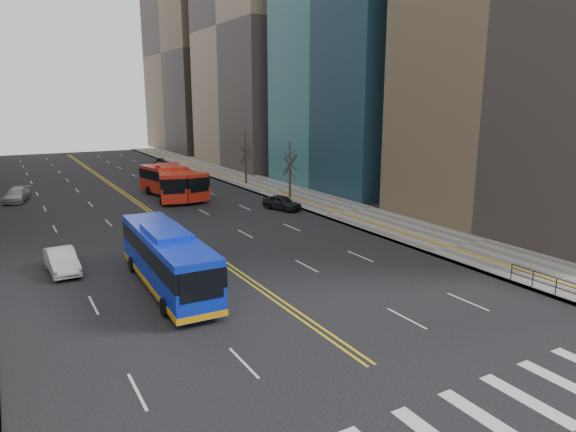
# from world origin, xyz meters

# --- Properties ---
(ground) EXTENTS (220.00, 220.00, 0.00)m
(ground) POSITION_xyz_m (0.00, 0.00, 0.00)
(ground) COLOR black
(sidewalk_right) EXTENTS (7.00, 130.00, 0.15)m
(sidewalk_right) POSITION_xyz_m (17.50, 45.00, 0.07)
(sidewalk_right) COLOR slate
(sidewalk_right) RESTS_ON ground
(crosswalk) EXTENTS (26.70, 4.00, 0.01)m
(crosswalk) POSITION_xyz_m (0.00, 0.00, 0.01)
(crosswalk) COLOR silver
(crosswalk) RESTS_ON ground
(centerline) EXTENTS (0.55, 100.00, 0.01)m
(centerline) POSITION_xyz_m (0.00, 55.00, 0.01)
(centerline) COLOR gold
(centerline) RESTS_ON ground
(office_towers) EXTENTS (83.00, 134.00, 58.00)m
(office_towers) POSITION_xyz_m (0.12, 68.51, 23.92)
(office_towers) COLOR #959597
(office_towers) RESTS_ON ground
(pedestrian_railing) EXTENTS (0.06, 6.06, 1.02)m
(pedestrian_railing) POSITION_xyz_m (14.30, 6.00, 0.82)
(pedestrian_railing) COLOR black
(pedestrian_railing) RESTS_ON sidewalk_right
(street_trees) EXTENTS (35.20, 47.20, 7.60)m
(street_trees) POSITION_xyz_m (-7.18, 34.55, 4.87)
(street_trees) COLOR #2C241B
(street_trees) RESTS_ON ground
(blue_bus) EXTENTS (3.20, 12.88, 3.71)m
(blue_bus) POSITION_xyz_m (-4.81, 18.61, 1.95)
(blue_bus) COLOR #0D2ACC
(blue_bus) RESTS_ON ground
(red_bus_near) EXTENTS (4.99, 12.00, 3.70)m
(red_bus_near) POSITION_xyz_m (4.45, 47.35, 2.05)
(red_bus_near) COLOR red
(red_bus_near) RESTS_ON ground
(red_bus_far) EXTENTS (5.45, 12.19, 3.75)m
(red_bus_far) POSITION_xyz_m (4.22, 47.50, 2.08)
(red_bus_far) COLOR red
(red_bus_far) RESTS_ON ground
(car_white) EXTENTS (1.91, 4.86, 1.57)m
(car_white) POSITION_xyz_m (-10.11, 24.92, 0.79)
(car_white) COLOR silver
(car_white) RESTS_ON ground
(car_dark_mid) EXTENTS (3.12, 4.82, 1.53)m
(car_dark_mid) POSITION_xyz_m (12.22, 35.10, 0.76)
(car_dark_mid) COLOR black
(car_dark_mid) RESTS_ON ground
(car_silver) EXTENTS (3.47, 5.51, 1.49)m
(car_silver) POSITION_xyz_m (-11.62, 53.68, 0.74)
(car_silver) COLOR #9D9DA2
(car_silver) RESTS_ON ground
(car_dark_far) EXTENTS (2.56, 4.33, 1.13)m
(car_dark_far) POSITION_xyz_m (11.86, 79.05, 0.56)
(car_dark_far) COLOR black
(car_dark_far) RESTS_ON ground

